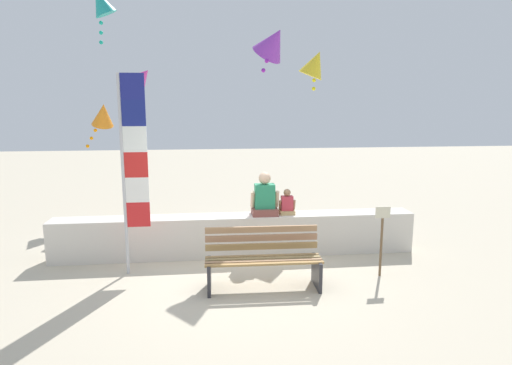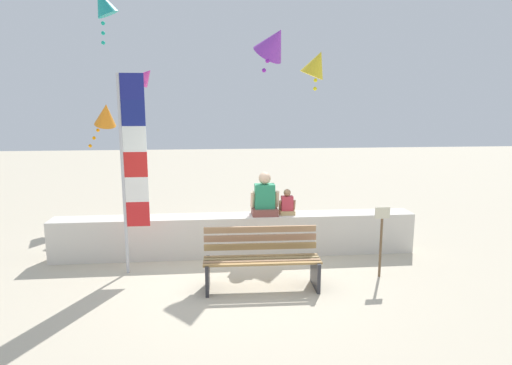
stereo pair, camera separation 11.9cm
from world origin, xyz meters
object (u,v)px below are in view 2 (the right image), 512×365
at_px(kite_magenta, 145,76).
at_px(kite_teal, 103,3).
at_px(kite_yellow, 316,64).
at_px(flag_banner, 131,161).
at_px(person_child, 287,204).
at_px(person_adult, 265,198).
at_px(kite_orange, 105,115).
at_px(sign_post, 381,235).
at_px(park_bench, 262,260).
at_px(kite_purple, 274,43).

height_order(kite_magenta, kite_teal, kite_teal).
bearing_deg(kite_magenta, kite_yellow, -22.02).
bearing_deg(flag_banner, person_child, 15.16).
bearing_deg(kite_teal, kite_yellow, 1.33).
height_order(person_adult, kite_orange, kite_orange).
bearing_deg(sign_post, kite_orange, 140.09).
relative_size(person_child, sign_post, 0.41).
bearing_deg(sign_post, kite_teal, 147.69).
height_order(park_bench, kite_yellow, kite_yellow).
relative_size(person_child, flag_banner, 0.15).
xyz_separation_m(person_child, kite_magenta, (-2.95, 3.42, 2.48)).
bearing_deg(person_adult, person_child, 0.06).
height_order(person_adult, kite_magenta, kite_magenta).
height_order(kite_teal, kite_orange, kite_teal).
relative_size(kite_magenta, sign_post, 0.75).
relative_size(kite_magenta, kite_teal, 0.81).
relative_size(park_bench, kite_purple, 1.71).
relative_size(person_adult, kite_teal, 0.74).
bearing_deg(person_child, flag_banner, -164.84).
relative_size(park_bench, person_child, 3.73).
bearing_deg(park_bench, kite_orange, 125.61).
bearing_deg(person_adult, kite_teal, 150.16).
distance_m(flag_banner, sign_post, 4.13).
bearing_deg(kite_orange, sign_post, -39.91).
relative_size(kite_orange, sign_post, 0.96).
bearing_deg(kite_purple, kite_magenta, 139.15).
bearing_deg(kite_purple, park_bench, -101.63).
distance_m(kite_teal, sign_post, 6.94).
distance_m(person_child, sign_post, 1.83).
height_order(person_child, kite_yellow, kite_yellow).
bearing_deg(flag_banner, kite_purple, 34.12).
xyz_separation_m(person_child, sign_post, (1.30, -1.26, -0.24)).
bearing_deg(kite_yellow, kite_orange, 165.94).
relative_size(person_child, kite_orange, 0.43).
xyz_separation_m(person_adult, kite_purple, (0.29, 0.98, 2.85)).
xyz_separation_m(flag_banner, kite_magenta, (-0.32, 4.13, 1.55)).
bearing_deg(kite_purple, flag_banner, -145.88).
bearing_deg(kite_yellow, flag_banner, -144.07).
bearing_deg(flag_banner, kite_teal, 108.99).
distance_m(park_bench, sign_post, 1.96).
xyz_separation_m(person_adult, kite_magenta, (-2.53, 3.42, 2.35)).
height_order(person_child, kite_teal, kite_teal).
height_order(park_bench, person_child, person_child).
bearing_deg(park_bench, sign_post, 5.83).
distance_m(flag_banner, kite_purple, 3.65).
bearing_deg(kite_orange, flag_banner, -71.80).
distance_m(park_bench, person_child, 1.67).
height_order(kite_orange, kite_purple, kite_purple).
height_order(person_adult, flag_banner, flag_banner).
bearing_deg(park_bench, kite_yellow, 64.99).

